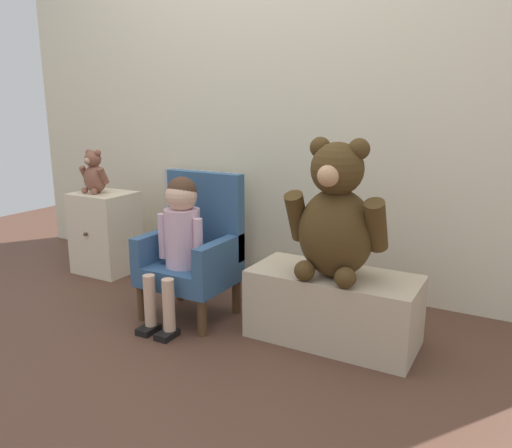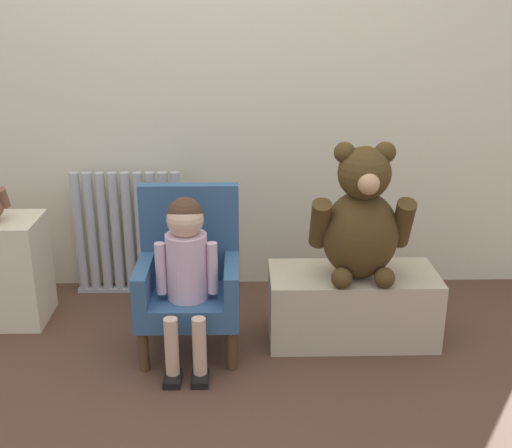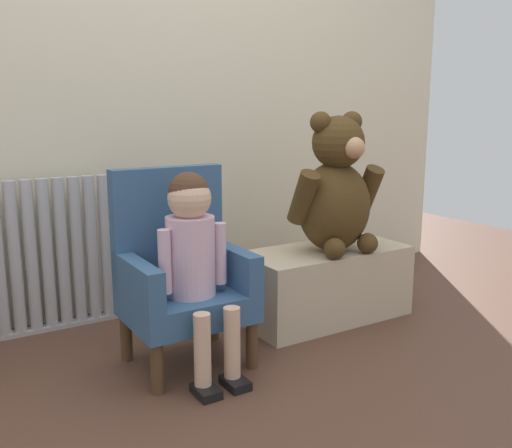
% 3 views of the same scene
% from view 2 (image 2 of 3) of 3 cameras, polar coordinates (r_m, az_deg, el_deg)
% --- Properties ---
extents(ground_plane, '(6.00, 6.00, 0.00)m').
position_cam_2_polar(ground_plane, '(2.54, -4.54, -15.49)').
color(ground_plane, '#503226').
extents(back_wall, '(3.80, 0.05, 2.40)m').
position_cam_2_polar(back_wall, '(3.20, -4.04, 14.94)').
color(back_wall, beige).
rests_on(back_wall, ground_plane).
extents(radiator, '(0.56, 0.05, 0.64)m').
position_cam_2_polar(radiator, '(3.32, -11.26, -0.88)').
color(radiator, '#AEAEB3').
rests_on(radiator, ground_plane).
extents(small_dresser, '(0.35, 0.32, 0.50)m').
position_cam_2_polar(small_dresser, '(3.21, -21.32, -3.86)').
color(small_dresser, beige).
rests_on(small_dresser, ground_plane).
extents(child_armchair, '(0.43, 0.36, 0.71)m').
position_cam_2_polar(child_armchair, '(2.76, -5.94, -4.68)').
color(child_armchair, '#32557C').
rests_on(child_armchair, ground_plane).
extents(child_figure, '(0.25, 0.35, 0.71)m').
position_cam_2_polar(child_figure, '(2.61, -6.23, -3.09)').
color(child_figure, '#D2ACBF').
rests_on(child_figure, ground_plane).
extents(low_bench, '(0.74, 0.34, 0.31)m').
position_cam_2_polar(low_bench, '(2.91, 8.52, -7.15)').
color(low_bench, '#BDA98C').
rests_on(low_bench, ground_plane).
extents(large_teddy_bear, '(0.43, 0.30, 0.59)m').
position_cam_2_polar(large_teddy_bear, '(2.72, 9.35, 0.35)').
color(large_teddy_bear, '#463216').
rests_on(large_teddy_bear, low_bench).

